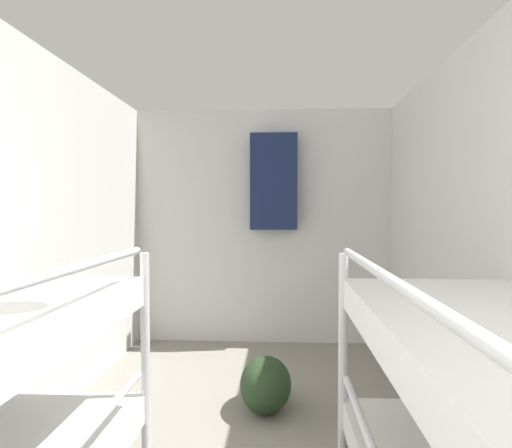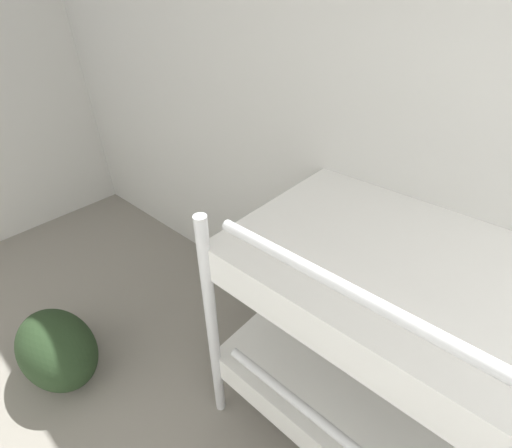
{
  "view_description": "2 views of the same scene",
  "coord_description": "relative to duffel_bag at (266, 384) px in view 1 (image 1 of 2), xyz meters",
  "views": [
    {
      "loc": [
        0.19,
        0.17,
        1.3
      ],
      "look_at": [
        -0.01,
        3.53,
        1.19
      ],
      "focal_mm": 32.0,
      "sensor_mm": 36.0,
      "label": 1
    },
    {
      "loc": [
        -0.05,
        1.65,
        1.65
      ],
      "look_at": [
        0.74,
        2.34,
        0.92
      ],
      "focal_mm": 24.0,
      "sensor_mm": 36.0,
      "label": 2
    }
  ],
  "objects": [
    {
      "name": "hanging_coat",
      "position": [
        0.03,
        1.37,
        1.39
      ],
      "size": [
        0.44,
        0.12,
        0.9
      ],
      "color": "#192347"
    },
    {
      "name": "wall_back",
      "position": [
        -0.08,
        1.52,
        0.96
      ],
      "size": [
        2.58,
        0.06,
        2.26
      ],
      "color": "silver",
      "rests_on": "ground_plane"
    },
    {
      "name": "duffel_bag",
      "position": [
        0.0,
        0.0,
        0.0
      ],
      "size": [
        0.33,
        0.52,
        0.33
      ],
      "color": "#23381E",
      "rests_on": "ground_plane"
    }
  ]
}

